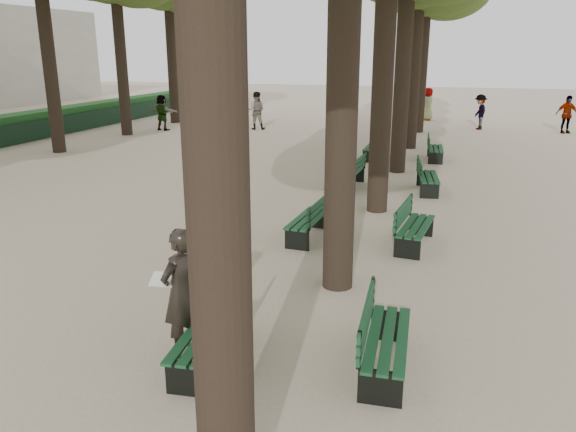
# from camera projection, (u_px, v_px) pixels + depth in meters

# --- Properties ---
(ground) EXTENTS (120.00, 120.00, 0.00)m
(ground) POSITION_uv_depth(u_px,v_px,m) (181.00, 360.00, 7.47)
(ground) COLOR #C0AC91
(ground) RESTS_ON ground
(bench_left_0) EXTENTS (0.73, 1.84, 0.92)m
(bench_left_0) POSITION_uv_depth(u_px,v_px,m) (208.00, 343.00, 7.37)
(bench_left_0) COLOR black
(bench_left_0) RESTS_ON ground
(bench_left_1) EXTENTS (0.67, 1.83, 0.92)m
(bench_left_1) POSITION_uv_depth(u_px,v_px,m) (308.00, 226.00, 12.22)
(bench_left_1) COLOR black
(bench_left_1) RESTS_ON ground
(bench_left_2) EXTENTS (0.66, 1.83, 0.92)m
(bench_left_2) POSITION_uv_depth(u_px,v_px,m) (350.00, 178.00, 16.81)
(bench_left_2) COLOR black
(bench_left_2) RESTS_ON ground
(bench_left_3) EXTENTS (0.57, 1.80, 0.92)m
(bench_left_3) POSITION_uv_depth(u_px,v_px,m) (373.00, 152.00, 21.16)
(bench_left_3) COLOR black
(bench_left_3) RESTS_ON ground
(bench_right_0) EXTENTS (0.66, 1.83, 0.92)m
(bench_right_0) POSITION_uv_depth(u_px,v_px,m) (386.00, 351.00, 7.18)
(bench_right_0) COLOR black
(bench_right_0) RESTS_ON ground
(bench_right_1) EXTENTS (0.76, 1.85, 0.92)m
(bench_right_1) POSITION_uv_depth(u_px,v_px,m) (415.00, 234.00, 11.71)
(bench_right_1) COLOR black
(bench_right_1) RESTS_ON ground
(bench_right_2) EXTENTS (0.79, 1.86, 0.92)m
(bench_right_2) POSITION_uv_depth(u_px,v_px,m) (428.00, 183.00, 16.24)
(bench_right_2) COLOR black
(bench_right_2) RESTS_ON ground
(bench_right_3) EXTENTS (0.70, 1.84, 0.92)m
(bench_right_3) POSITION_uv_depth(u_px,v_px,m) (435.00, 153.00, 20.89)
(bench_right_3) COLOR black
(bench_right_3) RESTS_ON ground
(man_with_map) EXTENTS (0.72, 0.79, 1.78)m
(man_with_map) POSITION_uv_depth(u_px,v_px,m) (181.00, 292.00, 7.40)
(man_with_map) COLOR black
(man_with_map) RESTS_ON ground
(pedestrian_b) EXTENTS (0.63, 1.21, 1.79)m
(pedestrian_b) POSITION_uv_depth(u_px,v_px,m) (480.00, 112.00, 28.86)
(pedestrian_b) COLOR #262628
(pedestrian_b) RESTS_ON ground
(pedestrian_e) EXTENTS (1.70, 0.62, 1.79)m
(pedestrian_e) POSITION_uv_depth(u_px,v_px,m) (162.00, 113.00, 28.56)
(pedestrian_e) COLOR #262628
(pedestrian_e) RESTS_ON ground
(pedestrian_a) EXTENTS (1.00, 0.59, 1.92)m
(pedestrian_a) POSITION_uv_depth(u_px,v_px,m) (256.00, 111.00, 28.88)
(pedestrian_a) COLOR #262628
(pedestrian_a) RESTS_ON ground
(pedestrian_d) EXTENTS (0.67, 0.99, 1.87)m
(pedestrian_d) POSITION_uv_depth(u_px,v_px,m) (428.00, 104.00, 32.63)
(pedestrian_d) COLOR #262628
(pedestrian_d) RESTS_ON ground
(pedestrian_c) EXTENTS (1.14, 0.67, 1.84)m
(pedestrian_c) POSITION_uv_depth(u_px,v_px,m) (567.00, 114.00, 27.54)
(pedestrian_c) COLOR #262628
(pedestrian_c) RESTS_ON ground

